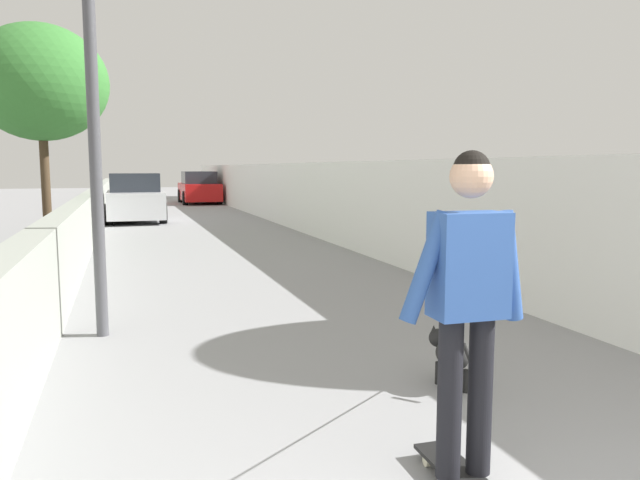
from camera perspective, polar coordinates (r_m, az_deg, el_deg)
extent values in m
plane|color=gray|center=(15.41, -10.70, 0.31)|extent=(80.00, 80.00, 0.00)
cube|color=#999E93|center=(13.27, -21.36, 1.34)|extent=(48.00, 0.30, 1.11)
cube|color=white|center=(14.00, 1.41, 3.57)|extent=(48.00, 0.30, 1.84)
cylinder|color=#473523|center=(14.29, -24.38, 4.66)|extent=(0.19, 0.19, 2.66)
ellipsoid|color=#387A33|center=(14.39, -24.82, 13.29)|extent=(2.77, 2.77, 2.42)
cylinder|color=#4C4C51|center=(6.48, -20.49, 9.76)|extent=(0.12, 0.12, 4.19)
cube|color=black|center=(3.56, 13.26, -20.81)|extent=(0.81, 0.22, 0.02)
cylinder|color=beige|center=(3.77, 10.04, -19.80)|extent=(0.06, 0.03, 0.06)
cylinder|color=beige|center=(3.83, 12.03, -19.41)|extent=(0.06, 0.03, 0.06)
cylinder|color=black|center=(3.34, 12.09, -14.37)|extent=(0.13, 0.13, 0.86)
cylinder|color=black|center=(3.43, 14.82, -13.90)|extent=(0.13, 0.13, 0.86)
cube|color=#2D5199|center=(3.20, 13.82, -2.29)|extent=(0.23, 0.39, 0.54)
cylinder|color=#2D5199|center=(3.09, 9.96, -2.53)|extent=(0.10, 0.29, 0.58)
cylinder|color=#2D5199|center=(3.33, 17.39, -2.32)|extent=(0.10, 0.18, 0.59)
sphere|color=tan|center=(3.16, 14.05, 5.82)|extent=(0.22, 0.22, 0.22)
sphere|color=black|center=(3.16, 14.07, 6.51)|extent=(0.19, 0.19, 0.19)
ellipsoid|color=black|center=(4.90, 12.32, -10.51)|extent=(0.36, 0.23, 0.22)
sphere|color=black|center=(5.08, 11.04, -9.02)|extent=(0.15, 0.15, 0.15)
cone|color=black|center=(5.05, 10.65, -8.19)|extent=(0.05, 0.05, 0.06)
cone|color=black|center=(5.08, 11.46, -8.10)|extent=(0.05, 0.05, 0.06)
cylinder|color=black|center=(5.03, 11.01, -12.17)|extent=(0.04, 0.04, 0.18)
cylinder|color=black|center=(5.08, 12.24, -11.99)|extent=(0.04, 0.04, 0.18)
cylinder|color=black|center=(4.84, 12.29, -12.98)|extent=(0.04, 0.04, 0.18)
cylinder|color=black|center=(4.89, 13.56, -12.78)|extent=(0.04, 0.04, 0.18)
cylinder|color=black|center=(4.69, 13.70, -10.33)|extent=(0.14, 0.03, 0.13)
cylinder|color=black|center=(4.05, 12.91, -7.51)|extent=(1.35, 0.73, 0.66)
cube|color=silver|center=(20.48, -16.98, 3.29)|extent=(3.90, 1.70, 0.80)
cube|color=#262B33|center=(20.46, -17.05, 5.19)|extent=(2.03, 1.50, 0.60)
cylinder|color=black|center=(21.71, -19.10, 2.76)|extent=(0.64, 0.22, 0.64)
cylinder|color=black|center=(21.73, -14.93, 2.91)|extent=(0.64, 0.22, 0.64)
cylinder|color=black|center=(19.29, -19.23, 2.29)|extent=(0.64, 0.22, 0.64)
cylinder|color=black|center=(19.32, -14.54, 2.46)|extent=(0.64, 0.22, 0.64)
cube|color=#B71414|center=(29.98, -11.29, 4.48)|extent=(3.95, 1.70, 0.80)
cube|color=#262B33|center=(29.96, -11.32, 5.78)|extent=(2.05, 1.50, 0.60)
cylinder|color=black|center=(31.13, -12.99, 4.08)|extent=(0.64, 0.22, 0.64)
cylinder|color=black|center=(31.31, -10.10, 4.16)|extent=(0.64, 0.22, 0.64)
cylinder|color=black|center=(28.69, -12.56, 3.87)|extent=(0.64, 0.22, 0.64)
cylinder|color=black|center=(28.88, -9.44, 3.96)|extent=(0.64, 0.22, 0.64)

